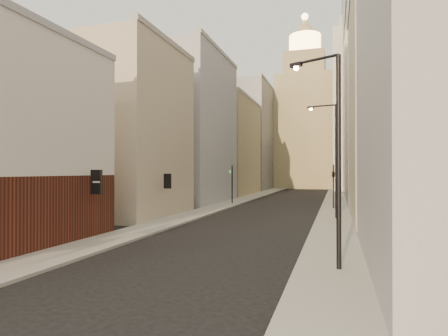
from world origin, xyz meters
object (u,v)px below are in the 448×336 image
streetlamp_near (333,147)px  traffic_light_left (232,177)px  clock_tower (305,119)px  white_tower (353,104)px  streetlamp_mid (333,154)px  traffic_light_right (333,175)px

streetlamp_near → traffic_light_left: bearing=138.0°
clock_tower → white_tower: size_ratio=1.08×
streetlamp_near → streetlamp_mid: bearing=115.3°
clock_tower → streetlamp_near: size_ratio=4.85×
white_tower → traffic_light_left: 43.40m
streetlamp_near → traffic_light_left: streetlamp_near is taller
white_tower → traffic_light_right: bearing=-95.1°
streetlamp_mid → traffic_light_left: 17.43m
streetlamp_mid → streetlamp_near: bearing=-79.6°
streetlamp_mid → clock_tower: bearing=106.6°
clock_tower → streetlamp_mid: bearing=-83.3°
clock_tower → streetlamp_mid: (7.46, -63.25, -11.82)m
white_tower → traffic_light_left: white_tower is taller
traffic_light_right → streetlamp_near: bearing=101.5°
clock_tower → streetlamp_near: 82.30m
streetlamp_near → traffic_light_right: 26.85m
white_tower → streetlamp_mid: (-3.54, -49.25, -12.79)m
traffic_light_left → traffic_light_right: size_ratio=1.00×
clock_tower → traffic_light_right: (7.40, -54.20, -13.85)m
traffic_light_left → traffic_light_right: bearing=156.4°
streetlamp_near → clock_tower: bearing=120.2°
streetlamp_near → traffic_light_right: streetlamp_near is taller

